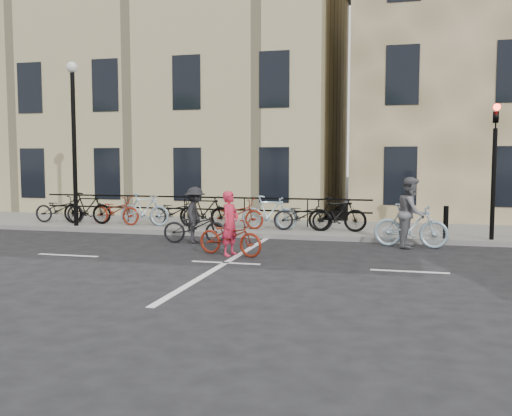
% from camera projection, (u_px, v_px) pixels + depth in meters
% --- Properties ---
extents(ground, '(120.00, 120.00, 0.00)m').
position_uv_depth(ground, '(226.00, 263.00, 12.82)').
color(ground, black).
rests_on(ground, ground).
extents(sidewalk, '(46.00, 4.00, 0.15)m').
position_uv_depth(sidewalk, '(167.00, 225.00, 19.59)').
color(sidewalk, slate).
rests_on(sidewalk, ground).
extents(building_west, '(20.00, 10.00, 10.00)m').
position_uv_depth(building_west, '(126.00, 99.00, 27.14)').
color(building_west, tan).
rests_on(building_west, sidewalk).
extents(traffic_light, '(0.18, 0.30, 3.90)m').
position_uv_depth(traffic_light, '(495.00, 154.00, 15.26)').
color(traffic_light, black).
rests_on(traffic_light, sidewalk).
extents(lamp_post, '(0.36, 0.36, 5.28)m').
position_uv_depth(lamp_post, '(74.00, 123.00, 18.37)').
color(lamp_post, black).
rests_on(lamp_post, sidewalk).
extents(bollard_east, '(0.14, 0.14, 0.90)m').
position_uv_depth(bollard_east, '(446.00, 222.00, 15.63)').
color(bollard_east, black).
rests_on(bollard_east, sidewalk).
extents(parked_bikes, '(11.45, 1.23, 1.05)m').
position_uv_depth(parked_bikes, '(189.00, 211.00, 18.32)').
color(parked_bikes, black).
rests_on(parked_bikes, sidewalk).
extents(cyclist_pink, '(1.85, 1.06, 1.56)m').
position_uv_depth(cyclist_pink, '(230.00, 233.00, 13.78)').
color(cyclist_pink, maroon).
rests_on(cyclist_pink, ground).
extents(cyclist_grey, '(1.98, 0.99, 1.86)m').
position_uv_depth(cyclist_grey, '(411.00, 219.00, 14.98)').
color(cyclist_grey, '#9AB8C9').
rests_on(cyclist_grey, ground).
extents(cyclist_dark, '(1.84, 1.10, 1.56)m').
position_uv_depth(cyclist_dark, '(195.00, 221.00, 15.80)').
color(cyclist_dark, black).
rests_on(cyclist_dark, ground).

